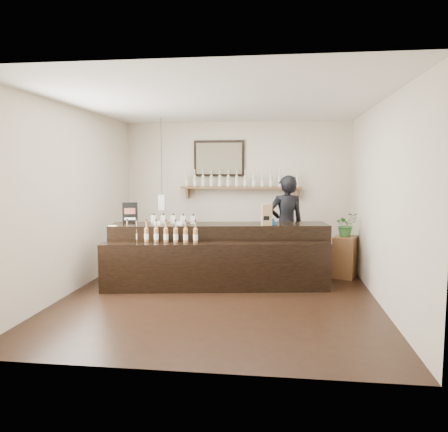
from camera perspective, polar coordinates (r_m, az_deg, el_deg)
ground at (r=6.59m, az=-0.51°, el=-10.27°), size 5.00×5.00×0.00m
room_shell at (r=6.32m, az=-0.52°, el=4.71°), size 5.00×5.00×5.00m
back_wall_decor at (r=8.70m, az=0.66°, el=5.38°), size 2.66×0.96×1.69m
counter at (r=7.04m, az=-0.78°, el=-5.35°), size 3.56×1.45×1.14m
promo_sign at (r=7.32m, az=-12.17°, el=0.41°), size 0.24×0.08×0.34m
paper_bag at (r=6.90m, az=5.59°, el=0.17°), size 0.18×0.15×0.34m
tape_dispenser at (r=6.99m, az=6.40°, el=-0.83°), size 0.13×0.08×0.10m
side_cabinet at (r=7.88m, az=15.51°, el=-5.14°), size 0.50×0.58×0.71m
potted_plant at (r=7.79m, az=15.63°, el=-1.09°), size 0.46×0.43×0.41m
shopkeeper at (r=7.86m, az=8.12°, el=-0.29°), size 0.84×0.68×1.99m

